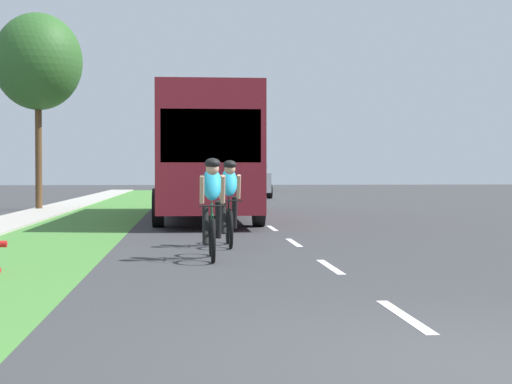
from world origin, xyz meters
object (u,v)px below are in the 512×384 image
Objects in this scene: pickup_dark_green at (241,180)px; street_tree_near at (38,62)px; cyclist_lead at (212,208)px; suv_silver at (249,180)px; bus_maroon at (205,151)px; cyclist_trailing at (229,202)px.

street_tree_near reaches higher than pickup_dark_green.
cyclist_lead is 18.55m from street_tree_near.
suv_silver is 12.16m from pickup_dark_green.
bus_maroon is 2.47× the size of suv_silver.
street_tree_near is at bearing 112.32° from cyclist_trailing.
bus_maroon reaches higher than cyclist_lead.
cyclist_lead and cyclist_trailing have the same top height.
pickup_dark_green is (2.87, 40.25, 0.02)m from cyclist_trailing.
pickup_dark_green is 27.31m from street_tree_near.
pickup_dark_green is at bearing 85.62° from cyclist_lead.
street_tree_near is (-8.97, -25.40, 4.48)m from pickup_dark_green.
bus_maroon is 2.27× the size of pickup_dark_green.
bus_maroon is (0.14, 11.32, 1.17)m from cyclist_lead.
cyclist_trailing is at bearing -95.10° from suv_silver.
street_tree_near is (-5.71, 17.07, 4.50)m from cyclist_lead.
suv_silver is (2.75, 18.99, -1.03)m from bus_maroon.
cyclist_trailing is (0.38, 2.22, 0.00)m from cyclist_lead.
cyclist_lead is 0.15× the size of bus_maroon.
suv_silver is at bearing 81.77° from bus_maroon.
cyclist_lead is 11.38m from bus_maroon.
bus_maroon reaches higher than suv_silver.
pickup_dark_green is at bearing 88.28° from suv_silver.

